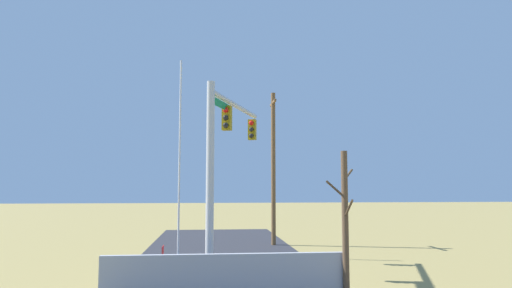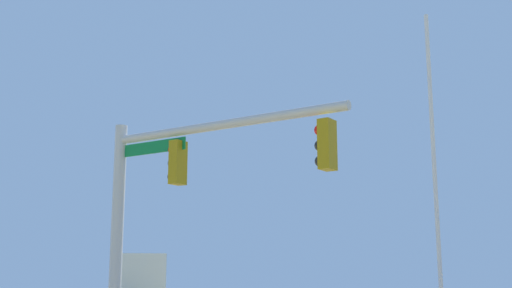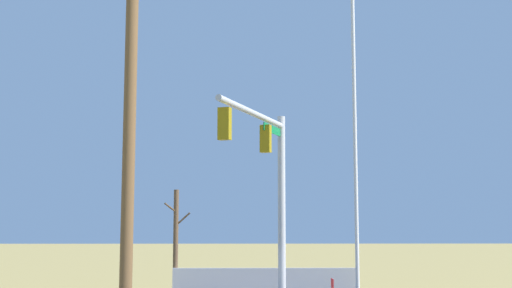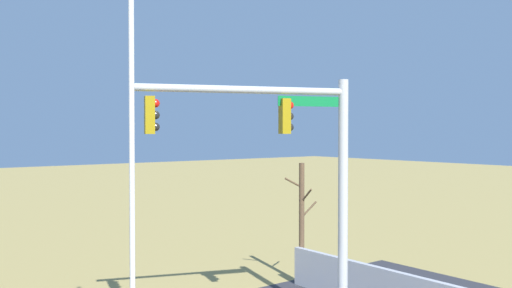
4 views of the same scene
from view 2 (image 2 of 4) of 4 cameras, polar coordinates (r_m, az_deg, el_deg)
name	(u,v)px [view 2 (image 2 of 4)]	position (r m, az deg, el deg)	size (l,w,h in m)	color
signal_mast	(166,217)	(14.20, -7.95, -6.43)	(5.66, 2.35, 7.09)	#B2B5BA
flagpole	(437,217)	(15.42, 15.73, -6.26)	(0.10, 0.10, 9.86)	silver
distant_building	(143,282)	(67.59, -9.99, -11.94)	(6.19, 4.28, 5.56)	silver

